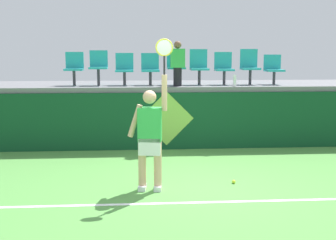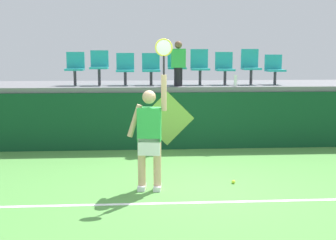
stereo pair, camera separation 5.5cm
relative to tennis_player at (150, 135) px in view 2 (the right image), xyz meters
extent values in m
plane|color=#519342|center=(0.75, -0.03, -0.93)|extent=(40.00, 40.00, 0.00)
cube|color=#0F4223|center=(0.75, 3.12, -0.26)|extent=(11.60, 0.20, 1.34)
cube|color=slate|center=(0.75, 4.32, 0.47)|extent=(11.60, 2.50, 0.12)
cube|color=white|center=(0.75, -0.69, -0.93)|extent=(10.44, 0.08, 0.01)
cube|color=white|center=(-0.13, 0.02, -0.89)|extent=(0.15, 0.27, 0.08)
cube|color=white|center=(0.12, -0.02, -0.89)|extent=(0.15, 0.27, 0.08)
cylinder|color=#DBAD84|center=(-0.13, 0.02, -0.52)|extent=(0.13, 0.13, 0.83)
cylinder|color=#DBAD84|center=(0.12, -0.02, -0.52)|extent=(0.13, 0.13, 0.83)
cube|color=white|center=(-0.01, 0.00, -0.19)|extent=(0.39, 0.27, 0.28)
cube|color=green|center=(-0.01, 0.00, 0.17)|extent=(0.41, 0.27, 0.56)
sphere|color=#DBAD84|center=(-0.01, 0.00, 0.62)|extent=(0.22, 0.22, 0.22)
cylinder|color=#DBAD84|center=(-0.24, 0.03, 0.23)|extent=(0.27, 0.12, 0.55)
cylinder|color=#DBAD84|center=(0.23, -0.03, 0.69)|extent=(0.09, 0.09, 0.58)
cylinder|color=black|center=(0.23, -0.03, 1.13)|extent=(0.03, 0.03, 0.30)
torus|color=gold|center=(0.23, -0.03, 1.41)|extent=(0.28, 0.06, 0.28)
ellipsoid|color=silver|center=(0.23, -0.03, 1.41)|extent=(0.24, 0.05, 0.24)
sphere|color=#D1E533|center=(1.46, 0.24, -0.90)|extent=(0.07, 0.07, 0.07)
cylinder|color=white|center=(2.10, 3.17, 0.67)|extent=(0.08, 0.08, 0.28)
cylinder|color=#38383D|center=(-1.73, 3.78, 0.71)|extent=(0.07, 0.07, 0.36)
cube|color=teal|center=(-1.73, 3.78, 0.92)|extent=(0.44, 0.42, 0.05)
cube|color=teal|center=(-1.73, 3.97, 1.14)|extent=(0.44, 0.04, 0.40)
cylinder|color=#38383D|center=(-1.14, 3.78, 0.73)|extent=(0.07, 0.07, 0.40)
cube|color=teal|center=(-1.14, 3.78, 0.95)|extent=(0.44, 0.42, 0.05)
cube|color=teal|center=(-1.14, 3.97, 1.18)|extent=(0.44, 0.04, 0.40)
cylinder|color=#38383D|center=(-0.50, 3.78, 0.69)|extent=(0.07, 0.07, 0.33)
cube|color=teal|center=(-0.50, 3.78, 0.88)|extent=(0.44, 0.42, 0.05)
cube|color=teal|center=(-0.50, 3.97, 1.11)|extent=(0.44, 0.04, 0.41)
cylinder|color=#38383D|center=(0.13, 3.78, 0.70)|extent=(0.07, 0.07, 0.33)
cube|color=teal|center=(0.13, 3.78, 0.89)|extent=(0.44, 0.42, 0.05)
cube|color=teal|center=(0.13, 3.97, 1.11)|extent=(0.44, 0.04, 0.40)
cylinder|color=#38383D|center=(0.77, 3.78, 0.73)|extent=(0.07, 0.07, 0.39)
cube|color=teal|center=(0.77, 3.78, 0.95)|extent=(0.44, 0.42, 0.05)
cube|color=teal|center=(0.77, 3.97, 1.18)|extent=(0.44, 0.04, 0.42)
cylinder|color=#38383D|center=(1.35, 3.78, 0.71)|extent=(0.07, 0.07, 0.36)
cube|color=teal|center=(1.35, 3.78, 0.92)|extent=(0.44, 0.42, 0.05)
cube|color=teal|center=(1.35, 3.97, 1.18)|extent=(0.44, 0.04, 0.47)
cylinder|color=#38383D|center=(1.97, 3.78, 0.70)|extent=(0.07, 0.07, 0.35)
cube|color=teal|center=(1.97, 3.78, 0.90)|extent=(0.44, 0.42, 0.05)
cube|color=teal|center=(1.97, 3.97, 1.13)|extent=(0.44, 0.04, 0.42)
cylinder|color=#38383D|center=(2.63, 3.78, 0.72)|extent=(0.07, 0.07, 0.37)
cube|color=teal|center=(2.63, 3.78, 0.93)|extent=(0.44, 0.42, 0.05)
cube|color=teal|center=(2.63, 3.97, 1.18)|extent=(0.44, 0.04, 0.47)
cylinder|color=#38383D|center=(3.24, 3.78, 0.69)|extent=(0.07, 0.07, 0.33)
cube|color=teal|center=(3.24, 3.78, 0.88)|extent=(0.44, 0.42, 0.05)
cube|color=teal|center=(3.24, 3.97, 1.09)|extent=(0.44, 0.04, 0.37)
cylinder|color=black|center=(0.77, 3.42, 0.75)|extent=(0.20, 0.20, 0.44)
cube|color=green|center=(0.77, 3.42, 1.20)|extent=(0.34, 0.20, 0.45)
sphere|color=brown|center=(0.77, 3.42, 1.51)|extent=(0.18, 0.18, 0.18)
cube|color=#0F4223|center=(0.48, 3.01, -0.93)|extent=(0.90, 0.01, 0.00)
plane|color=#8CC64C|center=(0.48, 3.01, -0.19)|extent=(1.27, 0.00, 1.27)
camera|label=1|loc=(-0.21, -7.02, 1.34)|focal=46.75mm
camera|label=2|loc=(-0.16, -7.03, 1.34)|focal=46.75mm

